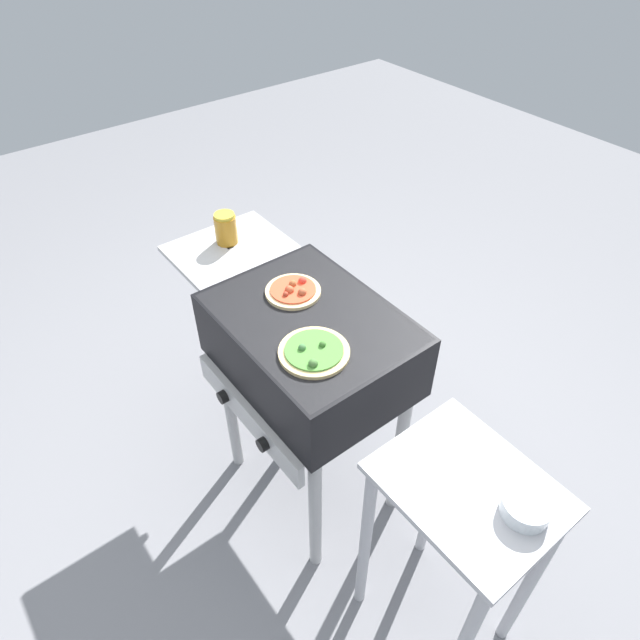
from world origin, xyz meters
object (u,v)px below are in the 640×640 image
(grill, at_px, (307,348))
(pizza_pepperoni, at_px, (293,290))
(pizza_veggie, at_px, (314,352))
(topping_bowl_near, at_px, (526,507))
(prep_table, at_px, (455,532))
(sauce_jar, at_px, (226,228))

(grill, distance_m, pizza_pepperoni, 0.19)
(pizza_veggie, bearing_deg, topping_bowl_near, 11.69)
(pizza_veggie, relative_size, prep_table, 0.26)
(pizza_veggie, distance_m, sauce_jar, 0.66)
(pizza_pepperoni, height_order, prep_table, pizza_pepperoni)
(pizza_pepperoni, relative_size, sauce_jar, 1.56)
(grill, relative_size, sauce_jar, 8.35)
(pizza_veggie, distance_m, topping_bowl_near, 0.67)
(sauce_jar, distance_m, prep_table, 1.24)
(grill, xyz_separation_m, topping_bowl_near, (0.80, 0.05, 0.06))
(grill, xyz_separation_m, sauce_jar, (-0.50, 0.02, 0.20))
(grill, distance_m, pizza_veggie, 0.23)
(grill, distance_m, topping_bowl_near, 0.81)
(grill, bearing_deg, sauce_jar, 178.25)
(pizza_veggie, height_order, prep_table, pizza_veggie)
(grill, xyz_separation_m, pizza_veggie, (0.15, -0.08, 0.15))
(pizza_pepperoni, bearing_deg, sauce_jar, -177.66)
(pizza_veggie, bearing_deg, prep_table, 9.69)
(sauce_jar, height_order, prep_table, sauce_jar)
(grill, distance_m, prep_table, 0.70)
(pizza_veggie, height_order, sauce_jar, sauce_jar)
(pizza_pepperoni, height_order, sauce_jar, sauce_jar)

